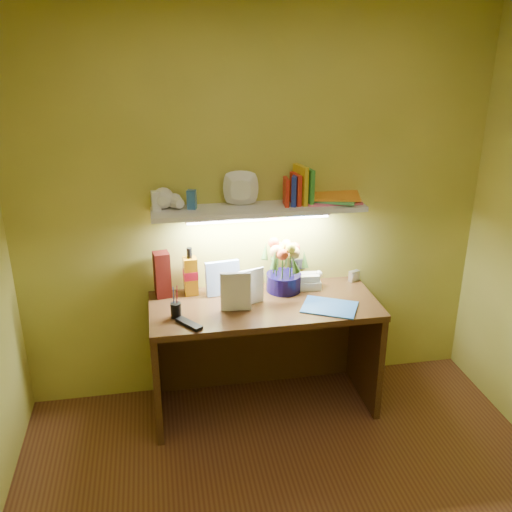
{
  "coord_description": "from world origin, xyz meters",
  "views": [
    {
      "loc": [
        -0.62,
        -1.88,
        2.32
      ],
      "look_at": [
        -0.02,
        1.35,
        1.01
      ],
      "focal_mm": 40.0,
      "sensor_mm": 36.0,
      "label": 1
    }
  ],
  "objects_px": {
    "desk": "(264,356)",
    "telephone": "(305,279)",
    "desk_clock": "(354,276)",
    "flower_bouquet": "(284,262)",
    "whisky_bottle": "(190,271)"
  },
  "relations": [
    {
      "from": "desk",
      "to": "telephone",
      "type": "bearing_deg",
      "value": 30.45
    },
    {
      "from": "telephone",
      "to": "desk_clock",
      "type": "distance_m",
      "value": 0.35
    },
    {
      "from": "desk",
      "to": "desk_clock",
      "type": "relative_size",
      "value": 19.8
    },
    {
      "from": "desk",
      "to": "flower_bouquet",
      "type": "bearing_deg",
      "value": 46.23
    },
    {
      "from": "telephone",
      "to": "whisky_bottle",
      "type": "height_order",
      "value": "whisky_bottle"
    },
    {
      "from": "desk_clock",
      "to": "whisky_bottle",
      "type": "height_order",
      "value": "whisky_bottle"
    },
    {
      "from": "telephone",
      "to": "whisky_bottle",
      "type": "bearing_deg",
      "value": -179.63
    },
    {
      "from": "desk",
      "to": "whisky_bottle",
      "type": "bearing_deg",
      "value": 153.1
    },
    {
      "from": "desk",
      "to": "telephone",
      "type": "distance_m",
      "value": 0.56
    },
    {
      "from": "desk",
      "to": "telephone",
      "type": "xyz_separation_m",
      "value": [
        0.31,
        0.18,
        0.43
      ]
    },
    {
      "from": "flower_bouquet",
      "to": "whisky_bottle",
      "type": "xyz_separation_m",
      "value": [
        -0.59,
        0.05,
        -0.04
      ]
    },
    {
      "from": "whisky_bottle",
      "to": "desk",
      "type": "bearing_deg",
      "value": -26.9
    },
    {
      "from": "desk",
      "to": "desk_clock",
      "type": "xyz_separation_m",
      "value": [
        0.65,
        0.22,
        0.41
      ]
    },
    {
      "from": "flower_bouquet",
      "to": "desk_clock",
      "type": "height_order",
      "value": "flower_bouquet"
    },
    {
      "from": "desk",
      "to": "desk_clock",
      "type": "distance_m",
      "value": 0.8
    }
  ]
}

